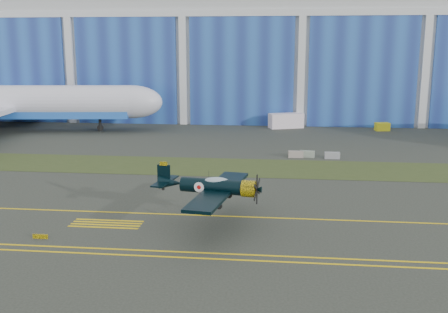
# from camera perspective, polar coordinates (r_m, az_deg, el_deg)

# --- Properties ---
(ground) EXTENTS (260.00, 260.00, 0.00)m
(ground) POSITION_cam_1_polar(r_m,az_deg,el_deg) (51.17, 9.96, -4.97)
(ground) COLOR #363932
(ground) RESTS_ON ground
(grass_median) EXTENTS (260.00, 10.00, 0.02)m
(grass_median) POSITION_cam_1_polar(r_m,az_deg,el_deg) (64.67, 9.21, -1.35)
(grass_median) COLOR #475128
(grass_median) RESTS_ON ground
(hangar) EXTENTS (220.00, 45.70, 30.00)m
(hangar) POSITION_cam_1_polar(r_m,az_deg,el_deg) (120.71, 8.10, 11.96)
(hangar) COLOR silver
(hangar) RESTS_ON ground
(taxiway_centreline) EXTENTS (200.00, 0.20, 0.02)m
(taxiway_centreline) POSITION_cam_1_polar(r_m,az_deg,el_deg) (46.42, 10.34, -6.75)
(taxiway_centreline) COLOR yellow
(taxiway_centreline) RESTS_ON ground
(edge_line_near) EXTENTS (80.00, 0.20, 0.02)m
(edge_line_near) POSITION_cam_1_polar(r_m,az_deg,el_deg) (37.57, 11.34, -11.39)
(edge_line_near) COLOR yellow
(edge_line_near) RESTS_ON ground
(edge_line_far) EXTENTS (80.00, 0.20, 0.02)m
(edge_line_far) POSITION_cam_1_polar(r_m,az_deg,el_deg) (38.48, 11.21, -10.80)
(edge_line_far) COLOR yellow
(edge_line_far) RESTS_ON ground
(hold_short_ladder) EXTENTS (6.00, 2.40, 0.02)m
(hold_short_ladder) POSITION_cam_1_polar(r_m,az_deg,el_deg) (45.71, -12.68, -7.15)
(hold_short_ladder) COLOR yellow
(hold_short_ladder) RESTS_ON ground
(guard_board_left) EXTENTS (1.20, 0.15, 0.35)m
(guard_board_left) POSITION_cam_1_polar(r_m,az_deg,el_deg) (43.74, -19.36, -8.21)
(guard_board_left) COLOR yellow
(guard_board_left) RESTS_ON ground
(warbird) EXTENTS (11.75, 13.47, 3.58)m
(warbird) POSITION_cam_1_polar(r_m,az_deg,el_deg) (43.19, -1.30, -3.24)
(warbird) COLOR black
(warbird) RESTS_ON ground
(shipping_container) EXTENTS (6.57, 4.38, 2.64)m
(shipping_container) POSITION_cam_1_polar(r_m,az_deg,el_deg) (96.51, 6.76, 3.89)
(shipping_container) COLOR white
(shipping_container) RESTS_ON ground
(tug) EXTENTS (2.65, 1.92, 1.41)m
(tug) POSITION_cam_1_polar(r_m,az_deg,el_deg) (96.94, 16.84, 3.13)
(tug) COLOR yellow
(tug) RESTS_ON ground
(barrier_a) EXTENTS (2.02, 0.69, 0.90)m
(barrier_a) POSITION_cam_1_polar(r_m,az_deg,el_deg) (71.04, 7.83, 0.24)
(barrier_a) COLOR gray
(barrier_a) RESTS_ON ground
(barrier_b) EXTENTS (2.07, 0.91, 0.90)m
(barrier_b) POSITION_cam_1_polar(r_m,az_deg,el_deg) (71.39, 9.03, 0.26)
(barrier_b) COLOR gray
(barrier_b) RESTS_ON ground
(barrier_c) EXTENTS (2.01, 0.63, 0.90)m
(barrier_c) POSITION_cam_1_polar(r_m,az_deg,el_deg) (71.09, 11.69, 0.11)
(barrier_c) COLOR gray
(barrier_c) RESTS_ON ground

